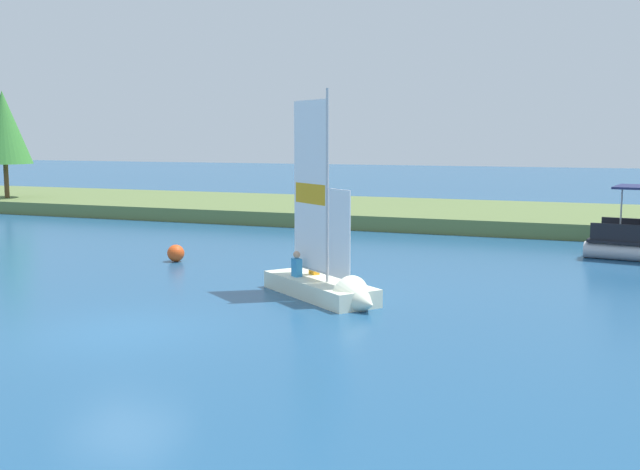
{
  "coord_description": "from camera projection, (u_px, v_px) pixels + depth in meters",
  "views": [
    {
      "loc": [
        10.08,
        -13.68,
        4.32
      ],
      "look_at": [
        1.38,
        8.61,
        1.2
      ],
      "focal_mm": 42.16,
      "sensor_mm": 36.0,
      "label": 1
    }
  ],
  "objects": [
    {
      "name": "shoreline_tree_left",
      "position": [
        4.0,
        128.0,
        44.67
      ],
      "size": [
        3.18,
        3.18,
        6.36
      ],
      "color": "brown",
      "rests_on": "shore_bank"
    },
    {
      "name": "sailboat",
      "position": [
        332.0,
        284.0,
        19.9
      ],
      "size": [
        4.37,
        3.74,
        5.95
      ],
      "rotation": [
        0.0,
        0.0,
        -0.65
      ],
      "color": "silver",
      "rests_on": "ground"
    },
    {
      "name": "ground_plane",
      "position": [
        123.0,
        331.0,
        16.83
      ],
      "size": [
        200.0,
        200.0,
        0.0
      ],
      "primitive_type": "plane",
      "color": "navy"
    },
    {
      "name": "shore_bank",
      "position": [
        407.0,
        213.0,
        39.65
      ],
      "size": [
        80.0,
        11.06,
        0.7
      ],
      "primitive_type": "cube",
      "color": "#5B703D",
      "rests_on": "ground"
    },
    {
      "name": "channel_buoy",
      "position": [
        176.0,
        253.0,
        26.24
      ],
      "size": [
        0.6,
        0.6,
        0.6
      ],
      "primitive_type": "sphere",
      "color": "#E54C19",
      "rests_on": "ground"
    }
  ]
}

